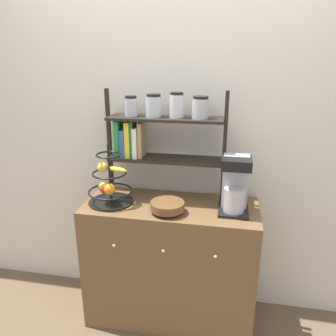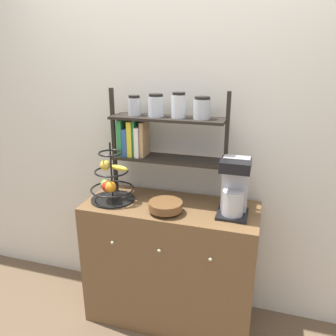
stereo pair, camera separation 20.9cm
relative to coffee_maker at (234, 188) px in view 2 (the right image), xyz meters
name	(u,v)px [view 2 (the right image)]	position (x,y,z in m)	size (l,w,h in m)	color
wall_back	(182,137)	(-0.41, 0.29, 0.22)	(7.00, 0.05, 2.60)	silver
sideboard	(170,263)	(-0.41, 0.01, -0.63)	(1.15, 0.49, 0.90)	brown
coffee_maker	(234,188)	(0.00, 0.00, 0.00)	(0.19, 0.20, 0.36)	black
fruit_stand	(111,183)	(-0.82, -0.03, -0.05)	(0.30, 0.30, 0.41)	black
wooden_bowl	(166,206)	(-0.41, -0.10, -0.14)	(0.21, 0.21, 0.07)	brown
shelf_hutch	(157,130)	(-0.54, 0.13, 0.30)	(0.80, 0.20, 0.74)	black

